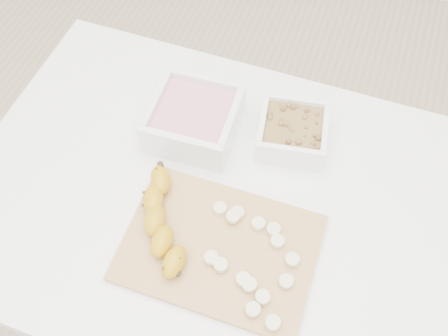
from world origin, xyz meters
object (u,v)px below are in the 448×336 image
(cutting_board, at_px, (220,248))
(bowl_granola, at_px, (292,132))
(banana, at_px, (163,222))
(bowl_yogurt, at_px, (194,118))
(table, at_px, (219,219))

(cutting_board, bearing_deg, bowl_granola, 78.59)
(cutting_board, xyz_separation_m, banana, (-0.11, 0.00, 0.03))
(cutting_board, height_order, banana, banana)
(bowl_granola, height_order, banana, bowl_granola)
(bowl_yogurt, distance_m, bowl_granola, 0.20)
(bowl_granola, xyz_separation_m, banana, (-0.16, -0.27, 0.00))
(bowl_granola, distance_m, cutting_board, 0.28)
(table, relative_size, cutting_board, 2.92)
(banana, bearing_deg, table, 34.98)
(table, relative_size, bowl_granola, 6.45)
(cutting_board, bearing_deg, table, 111.05)
(bowl_granola, bearing_deg, table, -118.58)
(table, distance_m, cutting_board, 0.15)
(table, distance_m, bowl_yogurt, 0.22)
(bowl_yogurt, relative_size, bowl_granola, 1.17)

